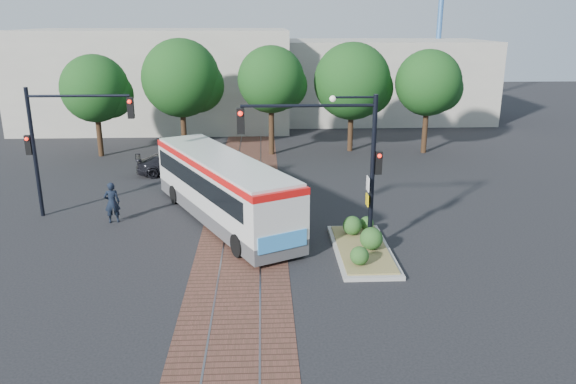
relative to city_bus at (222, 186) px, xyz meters
name	(u,v)px	position (x,y,z in m)	size (l,w,h in m)	color
ground	(242,245)	(0.96, -2.92, -1.67)	(120.00, 120.00, 0.00)	black
trackbed	(245,212)	(0.96, 1.08, -1.67)	(3.60, 40.00, 0.02)	brown
tree_row	(267,82)	(2.17, 13.50, 3.18)	(26.40, 5.60, 7.67)	#382314
warehouses	(246,78)	(0.43, 25.83, 2.14)	(40.00, 13.00, 8.00)	#ADA899
city_bus	(222,186)	(0.00, 0.00, 0.00)	(7.19, 11.05, 3.00)	#424244
traffic_island	(363,244)	(5.78, -3.82, -1.34)	(2.20, 5.20, 1.13)	gray
signal_pole_main	(341,149)	(4.82, -3.73, 2.48)	(5.49, 0.46, 6.00)	black
signal_pole_left	(57,135)	(-7.41, 1.08, 2.19)	(4.99, 0.34, 6.00)	black
officer	(112,202)	(-4.97, 0.01, -0.73)	(0.69, 0.45, 1.89)	black
parked_car	(173,164)	(-3.48, 8.24, -1.05)	(1.75, 4.30, 1.25)	black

